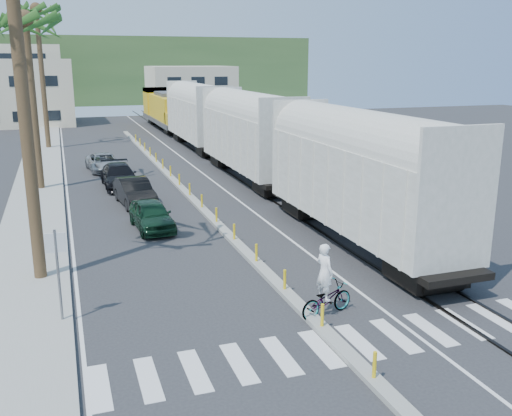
{
  "coord_description": "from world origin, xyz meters",
  "views": [
    {
      "loc": [
        -6.9,
        -15.04,
        7.8
      ],
      "look_at": [
        0.37,
        6.13,
        2.0
      ],
      "focal_mm": 40.0,
      "sensor_mm": 36.0,
      "label": 1
    }
  ],
  "objects_px": {
    "street_sign": "(57,263)",
    "car_lead": "(152,215)",
    "car_second": "(135,192)",
    "cyclist": "(326,293)"
  },
  "relations": [
    {
      "from": "street_sign",
      "to": "car_lead",
      "type": "height_order",
      "value": "street_sign"
    },
    {
      "from": "car_lead",
      "to": "street_sign",
      "type": "bearing_deg",
      "value": -118.15
    },
    {
      "from": "car_lead",
      "to": "car_second",
      "type": "height_order",
      "value": "car_second"
    },
    {
      "from": "street_sign",
      "to": "car_lead",
      "type": "bearing_deg",
      "value": 65.63
    },
    {
      "from": "street_sign",
      "to": "car_second",
      "type": "bearing_deg",
      "value": 74.2
    },
    {
      "from": "street_sign",
      "to": "car_second",
      "type": "relative_size",
      "value": 0.64
    },
    {
      "from": "street_sign",
      "to": "car_lead",
      "type": "xyz_separation_m",
      "value": [
        4.19,
        9.24,
        -1.27
      ]
    },
    {
      "from": "street_sign",
      "to": "car_lead",
      "type": "relative_size",
      "value": 0.72
    },
    {
      "from": "cyclist",
      "to": "street_sign",
      "type": "bearing_deg",
      "value": 58.68
    },
    {
      "from": "street_sign",
      "to": "car_lead",
      "type": "distance_m",
      "value": 10.22
    }
  ]
}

